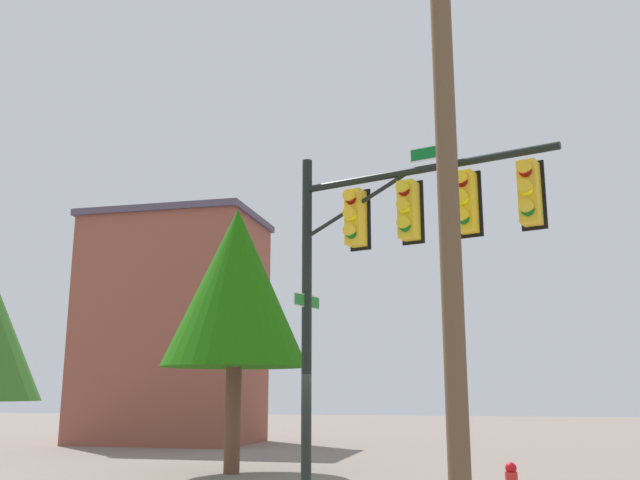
% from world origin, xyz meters
% --- Properties ---
extents(signal_pole_assembly, '(5.01, 2.19, 6.86)m').
position_xyz_m(signal_pole_assembly, '(1.96, -0.66, 4.98)').
color(signal_pole_assembly, black).
rests_on(signal_pole_assembly, ground_plane).
extents(utility_pole, '(1.26, 1.45, 8.75)m').
position_xyz_m(utility_pole, '(3.04, -4.19, 4.50)').
color(utility_pole, brown).
rests_on(utility_pole, ground_plane).
extents(tree_near, '(4.15, 4.15, 7.48)m').
position_xyz_m(tree_near, '(-3.53, 5.53, 5.15)').
color(tree_near, brown).
rests_on(tree_near, ground_plane).
extents(brick_building, '(7.84, 5.52, 10.24)m').
position_xyz_m(brick_building, '(-10.50, 16.33, 5.13)').
color(brick_building, brown).
rests_on(brick_building, ground_plane).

